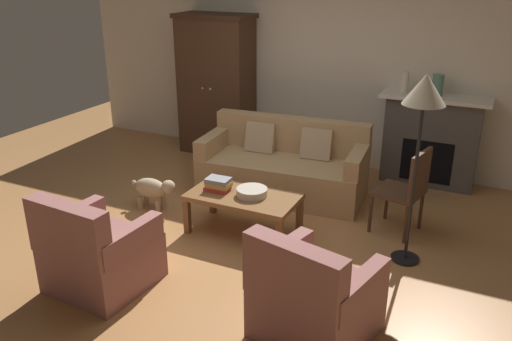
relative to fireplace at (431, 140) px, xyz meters
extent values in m
plane|color=#B27A47|center=(-1.55, -2.30, -0.57)|extent=(9.60, 9.60, 0.00)
cube|color=silver|center=(-1.55, 0.25, 0.83)|extent=(7.20, 0.10, 2.80)
cube|color=#4C4947|center=(0.00, 0.00, -0.03)|extent=(1.10, 0.36, 1.08)
cube|color=black|center=(0.00, -0.18, -0.23)|extent=(0.60, 0.01, 0.52)
cube|color=white|center=(0.00, -0.02, 0.53)|extent=(1.26, 0.48, 0.04)
cube|color=#472D1E|center=(-2.95, -0.08, 0.38)|extent=(1.00, 0.52, 1.89)
cube|color=#3C271A|center=(-2.95, -0.08, 1.35)|extent=(1.06, 0.55, 0.06)
sphere|color=#ADAFB5|center=(-3.01, -0.35, 0.41)|extent=(0.04, 0.04, 0.04)
sphere|color=#ADAFB5|center=(-2.89, -0.35, 0.41)|extent=(0.04, 0.04, 0.04)
cube|color=tan|center=(-1.50, -1.10, -0.35)|extent=(1.96, 0.99, 0.44)
cube|color=tan|center=(-1.53, -0.77, 0.08)|extent=(1.91, 0.33, 0.42)
cube|color=tan|center=(-2.38, -1.17, -0.02)|extent=(0.22, 0.81, 0.22)
cube|color=tan|center=(-0.62, -1.03, -0.02)|extent=(0.22, 0.81, 0.22)
cube|color=tan|center=(-1.86, -0.93, 0.04)|extent=(0.37, 0.21, 0.37)
cube|color=tan|center=(-1.17, -0.88, 0.04)|extent=(0.37, 0.21, 0.37)
cube|color=brown|center=(-1.48, -2.15, -0.17)|extent=(1.10, 0.60, 0.05)
cube|color=brown|center=(-1.99, -2.41, -0.38)|extent=(0.06, 0.06, 0.37)
cube|color=brown|center=(-0.97, -2.41, -0.38)|extent=(0.06, 0.06, 0.37)
cube|color=brown|center=(-1.99, -1.89, -0.38)|extent=(0.06, 0.06, 0.37)
cube|color=brown|center=(-0.97, -1.89, -0.38)|extent=(0.06, 0.06, 0.37)
cylinder|color=beige|center=(-1.39, -2.14, -0.11)|extent=(0.31, 0.31, 0.08)
cube|color=#B73833|center=(-1.77, -2.17, -0.13)|extent=(0.25, 0.18, 0.04)
cube|color=gold|center=(-1.75, -2.16, -0.08)|extent=(0.25, 0.18, 0.04)
cube|color=gray|center=(-1.76, -2.16, -0.04)|extent=(0.25, 0.18, 0.05)
cylinder|color=beige|center=(-0.38, -0.02, 0.68)|extent=(0.09, 0.09, 0.26)
cylinder|color=slate|center=(0.00, -0.02, 0.68)|extent=(0.13, 0.13, 0.25)
cube|color=#935B56|center=(-2.14, -3.50, -0.36)|extent=(0.81, 0.81, 0.42)
cube|color=#935B56|center=(-2.16, -3.81, 0.08)|extent=(0.77, 0.21, 0.46)
cube|color=#935B56|center=(-1.81, -3.52, -0.05)|extent=(0.17, 0.71, 0.20)
cube|color=#935B56|center=(-2.46, -3.48, -0.05)|extent=(0.17, 0.71, 0.20)
cube|color=#935B56|center=(-0.28, -3.32, -0.36)|extent=(0.92, 0.92, 0.42)
cube|color=#935B56|center=(-0.36, -3.63, 0.08)|extent=(0.78, 0.33, 0.46)
cube|color=#935B56|center=(0.04, -3.40, -0.05)|extent=(0.28, 0.71, 0.20)
cube|color=#935B56|center=(-0.60, -3.25, -0.05)|extent=(0.28, 0.71, 0.20)
cube|color=#472D1E|center=(-0.09, -1.44, -0.14)|extent=(0.53, 0.53, 0.04)
cylinder|color=#472D1E|center=(-0.24, -1.22, -0.36)|extent=(0.04, 0.04, 0.41)
cylinder|color=#472D1E|center=(-0.32, -1.59, -0.36)|extent=(0.04, 0.04, 0.41)
cylinder|color=#472D1E|center=(0.14, -1.30, -0.36)|extent=(0.04, 0.04, 0.41)
cylinder|color=#472D1E|center=(0.05, -1.67, -0.36)|extent=(0.04, 0.04, 0.41)
cube|color=#472D1E|center=(0.10, -1.49, 0.11)|extent=(0.13, 0.44, 0.45)
cylinder|color=black|center=(0.12, -1.98, -0.56)|extent=(0.26, 0.26, 0.02)
cylinder|color=black|center=(0.12, -1.98, 0.18)|extent=(0.03, 0.03, 1.50)
cone|color=beige|center=(0.12, -1.98, 1.05)|extent=(0.36, 0.36, 0.26)
ellipsoid|color=tan|center=(-2.66, -2.10, -0.32)|extent=(0.40, 0.20, 0.22)
sphere|color=tan|center=(-2.42, -2.11, -0.26)|extent=(0.15, 0.15, 0.15)
cylinder|color=tan|center=(-2.54, -2.05, -0.50)|extent=(0.06, 0.06, 0.14)
cylinder|color=tan|center=(-2.54, -2.16, -0.50)|extent=(0.06, 0.06, 0.14)
cylinder|color=tan|center=(-2.78, -2.05, -0.50)|extent=(0.06, 0.06, 0.14)
cylinder|color=tan|center=(-2.78, -2.16, -0.50)|extent=(0.06, 0.06, 0.14)
sphere|color=tan|center=(-2.89, -2.10, -0.30)|extent=(0.06, 0.06, 0.06)
camera|label=1|loc=(0.71, -6.42, 2.02)|focal=36.86mm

